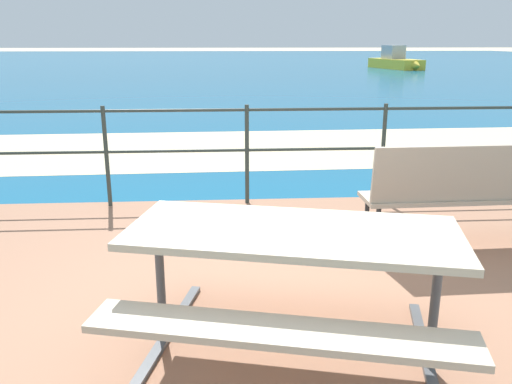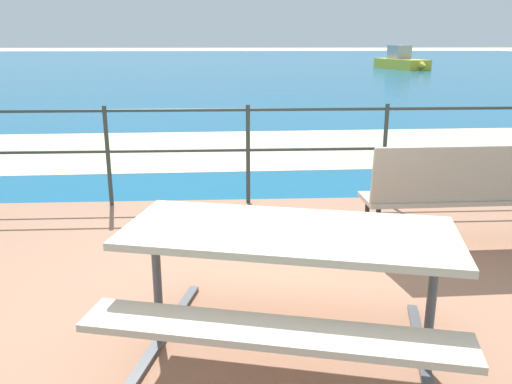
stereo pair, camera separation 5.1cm
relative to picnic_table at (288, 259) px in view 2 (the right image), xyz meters
name	(u,v)px [view 2 (the right image)]	position (x,y,z in m)	size (l,w,h in m)	color
ground_plane	(264,326)	(-0.10, 0.42, -0.65)	(240.00, 240.00, 0.00)	beige
patio_paving	(264,322)	(-0.10, 0.42, -0.62)	(6.40, 5.20, 0.06)	#996B51
sea_water	(229,63)	(-0.10, 40.42, -0.65)	(90.00, 90.00, 0.01)	#145B84
beach_strip	(240,148)	(-0.10, 6.15, -0.65)	(54.00, 3.31, 0.01)	beige
picnic_table	(288,259)	(0.00, 0.00, 0.00)	(2.01, 1.73, 0.76)	#BCAD93
park_bench	(464,188)	(1.62, 1.46, -0.05)	(1.62, 0.46, 0.92)	tan
railing_fence	(248,142)	(-0.10, 2.89, 0.09)	(5.94, 0.04, 1.07)	#2D3833
boat_mid	(401,61)	(10.67, 30.69, -0.19)	(2.41, 5.00, 1.43)	yellow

